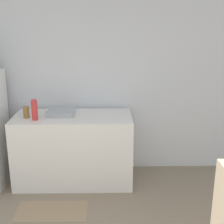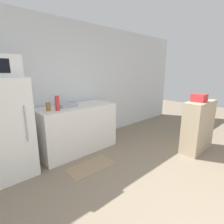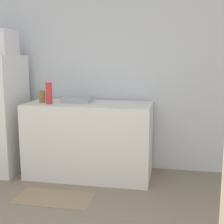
{
  "view_description": "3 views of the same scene",
  "coord_description": "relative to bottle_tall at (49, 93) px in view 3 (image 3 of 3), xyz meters",
  "views": [
    {
      "loc": [
        0.54,
        -1.17,
        2.12
      ],
      "look_at": [
        0.6,
        2.1,
        1.15
      ],
      "focal_mm": 50.0,
      "sensor_mm": 36.0,
      "label": 1
    },
    {
      "loc": [
        -1.66,
        -0.25,
        1.6
      ],
      "look_at": [
        0.47,
        2.03,
        0.85
      ],
      "focal_mm": 28.0,
      "sensor_mm": 36.0,
      "label": 2
    },
    {
      "loc": [
        1.1,
        -0.97,
        1.47
      ],
      "look_at": [
        0.51,
        2.06,
        0.93
      ],
      "focal_mm": 50.0,
      "sensor_mm": 36.0,
      "label": 3
    }
  ],
  "objects": [
    {
      "name": "counter",
      "position": [
        0.45,
        0.16,
        -0.59
      ],
      "size": [
        1.53,
        0.7,
        0.92
      ],
      "primitive_type": "cube",
      "color": "silver",
      "rests_on": "ground_plane"
    },
    {
      "name": "sink_basin",
      "position": [
        0.29,
        0.22,
        -0.1
      ],
      "size": [
        0.34,
        0.3,
        0.06
      ],
      "primitive_type": "cube",
      "color": "#9EA3A8",
      "rests_on": "counter"
    },
    {
      "name": "kitchen_rug",
      "position": [
        0.25,
        -0.57,
        -1.05
      ],
      "size": [
        0.82,
        0.42,
        0.01
      ],
      "primitive_type": "cube",
      "color": "#937A5B",
      "rests_on": "ground_plane"
    },
    {
      "name": "wall_back",
      "position": [
        0.35,
        0.58,
        0.25
      ],
      "size": [
        8.0,
        0.06,
        2.6
      ],
      "primitive_type": "cube",
      "color": "silver",
      "rests_on": "ground_plane"
    },
    {
      "name": "bottle_tall",
      "position": [
        0.0,
        0.0,
        0.0
      ],
      "size": [
        0.07,
        0.07,
        0.26
      ],
      "primitive_type": "cylinder",
      "color": "red",
      "rests_on": "counter"
    },
    {
      "name": "bottle_short",
      "position": [
        -0.13,
        0.09,
        -0.05
      ],
      "size": [
        0.07,
        0.07,
        0.15
      ],
      "primitive_type": "cylinder",
      "color": "olive",
      "rests_on": "counter"
    }
  ]
}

